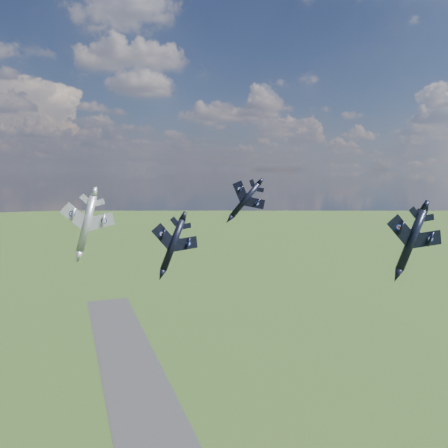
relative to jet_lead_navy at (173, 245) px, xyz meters
name	(u,v)px	position (x,y,z in m)	size (l,w,h in m)	color
jet_lead_navy	(173,245)	(0.00, 0.00, 0.00)	(8.90, 12.42, 2.57)	black
jet_right_navy	(412,240)	(34.45, -17.33, 1.51)	(9.94, 13.85, 2.87)	black
jet_high_navy	(245,200)	(25.29, 28.66, 5.08)	(10.24, 14.28, 2.95)	black
jet_left_silver	(87,224)	(-13.08, 15.66, 2.27)	(10.80, 15.06, 3.12)	#AFB0BA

